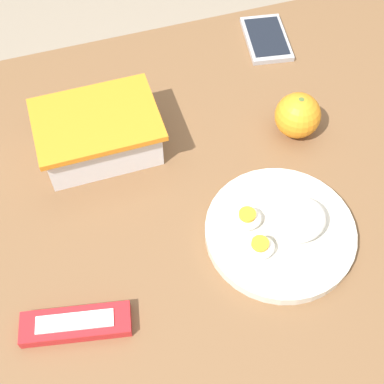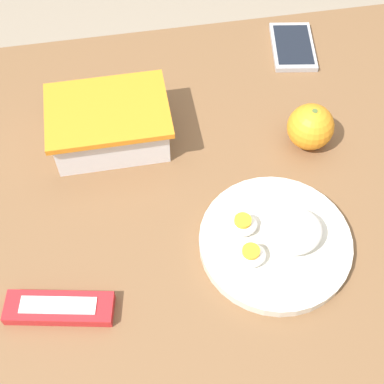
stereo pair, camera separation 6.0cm
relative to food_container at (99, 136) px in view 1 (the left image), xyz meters
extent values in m
plane|color=gray|center=(0.16, -0.12, -0.81)|extent=(10.00, 10.00, 0.00)
cube|color=brown|center=(0.16, -0.12, -0.05)|extent=(1.19, 0.78, 0.03)
cylinder|color=brown|center=(0.69, 0.21, -0.44)|extent=(0.06, 0.06, 0.75)
cube|color=white|center=(0.00, 0.00, 0.00)|extent=(0.18, 0.13, 0.07)
cube|color=beige|center=(0.00, 0.00, -0.01)|extent=(0.16, 0.12, 0.04)
cube|color=orange|center=(0.00, 0.00, 0.04)|extent=(0.19, 0.14, 0.01)
ellipsoid|color=gray|center=(-0.05, -0.01, 0.00)|extent=(0.06, 0.05, 0.03)
ellipsoid|color=gray|center=(0.00, -0.01, 0.00)|extent=(0.05, 0.04, 0.02)
ellipsoid|color=gray|center=(0.05, 0.01, 0.00)|extent=(0.06, 0.06, 0.02)
sphere|color=orange|center=(0.32, -0.06, 0.00)|extent=(0.08, 0.08, 0.08)
cylinder|color=#4C662D|center=(0.32, -0.06, 0.04)|extent=(0.01, 0.01, 0.00)
cylinder|color=silver|center=(0.22, -0.24, -0.02)|extent=(0.22, 0.22, 0.02)
ellipsoid|color=white|center=(0.24, -0.24, 0.00)|extent=(0.09, 0.08, 0.04)
ellipsoid|color=white|center=(0.17, -0.27, 0.00)|extent=(0.05, 0.04, 0.02)
cylinder|color=#F4A823|center=(0.17, -0.27, 0.01)|extent=(0.02, 0.02, 0.01)
ellipsoid|color=white|center=(0.17, -0.22, 0.00)|extent=(0.05, 0.04, 0.02)
cylinder|color=#F4A823|center=(0.17, -0.22, 0.01)|extent=(0.02, 0.02, 0.01)
cube|color=red|center=(-0.10, -0.29, -0.02)|extent=(0.15, 0.07, 0.02)
cube|color=white|center=(-0.10, -0.29, -0.01)|extent=(0.10, 0.04, 0.00)
cube|color=#ADADB2|center=(0.36, 0.17, -0.03)|extent=(0.10, 0.14, 0.01)
cube|color=black|center=(0.36, 0.17, -0.02)|extent=(0.08, 0.12, 0.00)
camera|label=1|loc=(-0.03, -0.57, 0.66)|focal=50.00mm
camera|label=2|loc=(0.03, -0.59, 0.66)|focal=50.00mm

